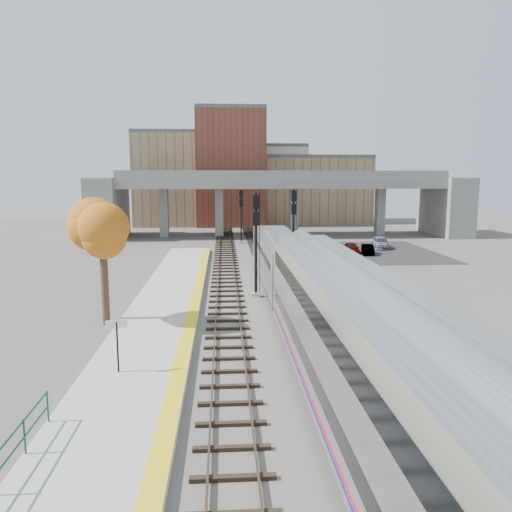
{
  "coord_description": "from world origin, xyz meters",
  "views": [
    {
      "loc": [
        -3.4,
        -28.29,
        8.56
      ],
      "look_at": [
        -0.89,
        10.0,
        2.5
      ],
      "focal_mm": 35.0,
      "sensor_mm": 36.0,
      "label": 1
    }
  ],
  "objects_px": {
    "tree": "(103,237)",
    "coach": "(354,348)",
    "locomotive": "(280,258)",
    "signal_mast_mid": "(293,230)",
    "signal_mast_far": "(241,217)",
    "signal_mast_near": "(256,245)",
    "car_a": "(352,249)",
    "car_b": "(368,249)",
    "car_c": "(381,243)"
  },
  "relations": [
    {
      "from": "car_b",
      "to": "car_c",
      "type": "relative_size",
      "value": 0.75
    },
    {
      "from": "car_b",
      "to": "coach",
      "type": "bearing_deg",
      "value": -97.34
    },
    {
      "from": "car_a",
      "to": "car_c",
      "type": "relative_size",
      "value": 0.87
    },
    {
      "from": "signal_mast_mid",
      "to": "signal_mast_far",
      "type": "bearing_deg",
      "value": 101.89
    },
    {
      "from": "tree",
      "to": "signal_mast_near",
      "type": "bearing_deg",
      "value": 34.14
    },
    {
      "from": "locomotive",
      "to": "car_c",
      "type": "distance_m",
      "value": 25.24
    },
    {
      "from": "signal_mast_mid",
      "to": "signal_mast_far",
      "type": "xyz_separation_m",
      "value": [
        -4.1,
        19.47,
        -0.34
      ]
    },
    {
      "from": "tree",
      "to": "coach",
      "type": "bearing_deg",
      "value": -48.59
    },
    {
      "from": "car_c",
      "to": "tree",
      "type": "bearing_deg",
      "value": -124.19
    },
    {
      "from": "signal_mast_mid",
      "to": "car_b",
      "type": "bearing_deg",
      "value": 43.18
    },
    {
      "from": "signal_mast_mid",
      "to": "car_b",
      "type": "relative_size",
      "value": 2.25
    },
    {
      "from": "coach",
      "to": "tree",
      "type": "distance_m",
      "value": 17.28
    },
    {
      "from": "signal_mast_near",
      "to": "tree",
      "type": "xyz_separation_m",
      "value": [
        -9.22,
        -6.25,
        1.37
      ]
    },
    {
      "from": "signal_mast_far",
      "to": "signal_mast_near",
      "type": "bearing_deg",
      "value": -90.0
    },
    {
      "from": "car_a",
      "to": "signal_mast_near",
      "type": "bearing_deg",
      "value": -116.93
    },
    {
      "from": "locomotive",
      "to": "car_a",
      "type": "xyz_separation_m",
      "value": [
        9.87,
        15.61,
        -1.58
      ]
    },
    {
      "from": "coach",
      "to": "signal_mast_far",
      "type": "distance_m",
      "value": 48.65
    },
    {
      "from": "signal_mast_far",
      "to": "tree",
      "type": "height_order",
      "value": "signal_mast_far"
    },
    {
      "from": "signal_mast_far",
      "to": "car_b",
      "type": "height_order",
      "value": "signal_mast_far"
    },
    {
      "from": "tree",
      "to": "car_c",
      "type": "height_order",
      "value": "tree"
    },
    {
      "from": "locomotive",
      "to": "signal_mast_mid",
      "type": "height_order",
      "value": "signal_mast_mid"
    },
    {
      "from": "coach",
      "to": "signal_mast_near",
      "type": "height_order",
      "value": "signal_mast_near"
    },
    {
      "from": "car_a",
      "to": "coach",
      "type": "bearing_deg",
      "value": -99.36
    },
    {
      "from": "signal_mast_mid",
      "to": "car_b",
      "type": "xyz_separation_m",
      "value": [
        9.72,
        9.12,
        -3.23
      ]
    },
    {
      "from": "coach",
      "to": "signal_mast_far",
      "type": "xyz_separation_m",
      "value": [
        -2.1,
        48.6,
        0.69
      ]
    },
    {
      "from": "coach",
      "to": "tree",
      "type": "bearing_deg",
      "value": 131.41
    },
    {
      "from": "locomotive",
      "to": "tree",
      "type": "xyz_separation_m",
      "value": [
        -11.32,
        -9.77,
        2.89
      ]
    },
    {
      "from": "signal_mast_near",
      "to": "car_a",
      "type": "height_order",
      "value": "signal_mast_near"
    },
    {
      "from": "car_a",
      "to": "locomotive",
      "type": "bearing_deg",
      "value": -117.19
    },
    {
      "from": "car_b",
      "to": "locomotive",
      "type": "bearing_deg",
      "value": -117.14
    },
    {
      "from": "signal_mast_near",
      "to": "car_a",
      "type": "distance_m",
      "value": 22.77
    },
    {
      "from": "signal_mast_near",
      "to": "signal_mast_mid",
      "type": "distance_m",
      "value": 10.85
    },
    {
      "from": "signal_mast_mid",
      "to": "signal_mast_far",
      "type": "relative_size",
      "value": 1.07
    },
    {
      "from": "locomotive",
      "to": "signal_mast_mid",
      "type": "relative_size",
      "value": 2.53
    },
    {
      "from": "locomotive",
      "to": "tree",
      "type": "relative_size",
      "value": 2.74
    },
    {
      "from": "coach",
      "to": "signal_mast_mid",
      "type": "xyz_separation_m",
      "value": [
        2.0,
        29.13,
        1.03
      ]
    },
    {
      "from": "signal_mast_near",
      "to": "tree",
      "type": "distance_m",
      "value": 11.23
    },
    {
      "from": "signal_mast_near",
      "to": "car_c",
      "type": "xyz_separation_m",
      "value": [
        16.82,
        23.95,
        -3.11
      ]
    },
    {
      "from": "signal_mast_near",
      "to": "car_b",
      "type": "relative_size",
      "value": 2.24
    },
    {
      "from": "car_a",
      "to": "car_b",
      "type": "relative_size",
      "value": 1.16
    },
    {
      "from": "signal_mast_far",
      "to": "car_b",
      "type": "xyz_separation_m",
      "value": [
        13.82,
        -10.35,
        -2.9
      ]
    },
    {
      "from": "car_c",
      "to": "signal_mast_mid",
      "type": "bearing_deg",
      "value": -125.87
    },
    {
      "from": "car_b",
      "to": "car_c",
      "type": "bearing_deg",
      "value": 67.58
    },
    {
      "from": "signal_mast_far",
      "to": "car_c",
      "type": "xyz_separation_m",
      "value": [
        16.82,
        -5.55,
        -2.8
      ]
    },
    {
      "from": "locomotive",
      "to": "car_c",
      "type": "xyz_separation_m",
      "value": [
        14.72,
        20.44,
        -1.59
      ]
    },
    {
      "from": "locomotive",
      "to": "signal_mast_near",
      "type": "bearing_deg",
      "value": -120.88
    },
    {
      "from": "locomotive",
      "to": "signal_mast_far",
      "type": "bearing_deg",
      "value": 94.62
    },
    {
      "from": "locomotive",
      "to": "tree",
      "type": "bearing_deg",
      "value": -139.22
    },
    {
      "from": "locomotive",
      "to": "signal_mast_far",
      "type": "distance_m",
      "value": 26.11
    },
    {
      "from": "locomotive",
      "to": "coach",
      "type": "height_order",
      "value": "coach"
    }
  ]
}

